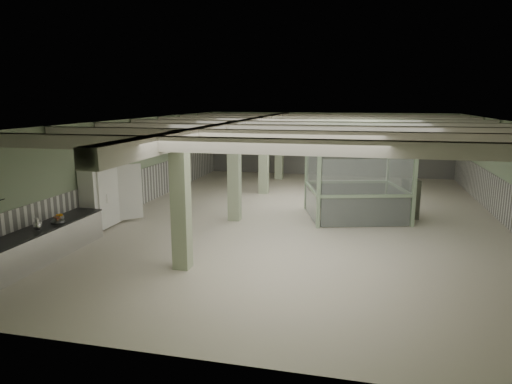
% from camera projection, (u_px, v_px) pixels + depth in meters
% --- Properties ---
extents(floor, '(20.00, 20.00, 0.00)m').
position_uv_depth(floor, '(306.00, 217.00, 17.19)').
color(floor, beige).
rests_on(floor, ground).
extents(ceiling, '(14.00, 20.00, 0.02)m').
position_uv_depth(ceiling, '(308.00, 121.00, 16.47)').
color(ceiling, silver).
rests_on(ceiling, wall_back).
extents(wall_back, '(14.00, 0.02, 3.60)m').
position_uv_depth(wall_back, '(328.00, 144.00, 26.37)').
color(wall_back, '#93A382').
rests_on(wall_back, floor).
extents(wall_front, '(14.00, 0.02, 3.60)m').
position_uv_depth(wall_front, '(230.00, 263.00, 7.30)').
color(wall_front, '#93A382').
rests_on(wall_front, floor).
extents(wall_left, '(0.02, 20.00, 3.60)m').
position_uv_depth(wall_left, '(134.00, 164.00, 18.40)').
color(wall_left, '#93A382').
rests_on(wall_left, floor).
extents(wainscot_left, '(0.05, 19.90, 1.50)m').
position_uv_depth(wainscot_left, '(136.00, 189.00, 18.61)').
color(wainscot_left, white).
rests_on(wainscot_left, floor).
extents(wainscot_right, '(0.05, 19.90, 1.50)m').
position_uv_depth(wainscot_right, '(511.00, 208.00, 15.48)').
color(wainscot_right, white).
rests_on(wainscot_right, floor).
extents(wainscot_back, '(13.90, 0.05, 1.50)m').
position_uv_depth(wainscot_back, '(327.00, 162.00, 26.56)').
color(wainscot_back, white).
rests_on(wainscot_back, floor).
extents(girder, '(0.45, 19.90, 0.40)m').
position_uv_depth(girder, '(241.00, 126.00, 17.08)').
color(girder, beige).
rests_on(girder, ceiling).
extents(beam_a, '(13.90, 0.35, 0.32)m').
position_uv_depth(beam_a, '(264.00, 146.00, 9.36)').
color(beam_a, beige).
rests_on(beam_a, ceiling).
extents(beam_b, '(13.90, 0.35, 0.32)m').
position_uv_depth(beam_b, '(284.00, 137.00, 11.74)').
color(beam_b, beige).
rests_on(beam_b, ceiling).
extents(beam_c, '(13.90, 0.35, 0.32)m').
position_uv_depth(beam_c, '(298.00, 130.00, 14.12)').
color(beam_c, beige).
rests_on(beam_c, ceiling).
extents(beam_d, '(13.90, 0.35, 0.32)m').
position_uv_depth(beam_d, '(308.00, 126.00, 16.51)').
color(beam_d, beige).
rests_on(beam_d, ceiling).
extents(beam_e, '(13.90, 0.35, 0.32)m').
position_uv_depth(beam_e, '(315.00, 122.00, 18.89)').
color(beam_e, beige).
rests_on(beam_e, ceiling).
extents(beam_f, '(13.90, 0.35, 0.32)m').
position_uv_depth(beam_f, '(321.00, 120.00, 21.28)').
color(beam_f, beige).
rests_on(beam_f, ceiling).
extents(beam_g, '(13.90, 0.35, 0.32)m').
position_uv_depth(beam_g, '(325.00, 118.00, 23.66)').
color(beam_g, beige).
rests_on(beam_g, ceiling).
extents(column_a, '(0.42, 0.42, 3.60)m').
position_uv_depth(column_a, '(181.00, 201.00, 11.67)').
color(column_a, '#AABA96').
rests_on(column_a, floor).
extents(column_b, '(0.42, 0.42, 3.60)m').
position_uv_depth(column_b, '(234.00, 172.00, 16.44)').
color(column_b, '#AABA96').
rests_on(column_b, floor).
extents(column_c, '(0.42, 0.42, 3.60)m').
position_uv_depth(column_c, '(264.00, 155.00, 21.21)').
color(column_c, '#AABA96').
rests_on(column_c, floor).
extents(column_d, '(0.42, 0.42, 3.60)m').
position_uv_depth(column_d, '(279.00, 147.00, 25.02)').
color(column_d, '#AABA96').
rests_on(column_d, floor).
extents(pendant_front, '(0.44, 0.44, 0.22)m').
position_uv_depth(pendant_front, '(303.00, 151.00, 11.70)').
color(pendant_front, '#29372B').
rests_on(pendant_front, ceiling).
extents(pendant_mid, '(0.44, 0.44, 0.22)m').
position_uv_depth(pendant_mid, '(323.00, 135.00, 16.95)').
color(pendant_mid, '#29372B').
rests_on(pendant_mid, ceiling).
extents(pendant_back, '(0.44, 0.44, 0.22)m').
position_uv_depth(pendant_back, '(332.00, 127.00, 21.71)').
color(pendant_back, '#29372B').
rests_on(pendant_back, ceiling).
extents(prep_counter, '(0.94, 5.39, 0.91)m').
position_uv_depth(prep_counter, '(32.00, 248.00, 12.22)').
color(prep_counter, silver).
rests_on(prep_counter, floor).
extents(pitcher_near, '(0.22, 0.25, 0.30)m').
position_uv_depth(pitcher_near, '(37.00, 225.00, 12.22)').
color(pitcher_near, silver).
rests_on(pitcher_near, prep_counter).
extents(pitcher_far, '(0.28, 0.29, 0.30)m').
position_uv_depth(pitcher_far, '(37.00, 223.00, 12.40)').
color(pitcher_far, silver).
rests_on(pitcher_far, prep_counter).
extents(veg_colander, '(0.49, 0.49, 0.18)m').
position_uv_depth(veg_colander, '(57.00, 220.00, 12.96)').
color(veg_colander, '#434448').
rests_on(veg_colander, prep_counter).
extents(orange_bowl, '(0.24, 0.24, 0.08)m').
position_uv_depth(orange_bowl, '(60.00, 218.00, 13.41)').
color(orange_bowl, '#B2B2B7').
rests_on(orange_bowl, prep_counter).
extents(walkin_cooler, '(1.05, 2.29, 2.10)m').
position_uv_depth(walkin_cooler, '(107.00, 196.00, 15.84)').
color(walkin_cooler, white).
rests_on(walkin_cooler, floor).
extents(guard_booth, '(4.24, 3.86, 2.88)m').
position_uv_depth(guard_booth, '(357.00, 167.00, 16.79)').
color(guard_booth, '#9BB893').
rests_on(guard_booth, floor).
extents(filing_cabinet, '(0.64, 0.77, 1.45)m').
position_uv_depth(filing_cabinet, '(411.00, 199.00, 16.95)').
color(filing_cabinet, '#4F5446').
rests_on(filing_cabinet, floor).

